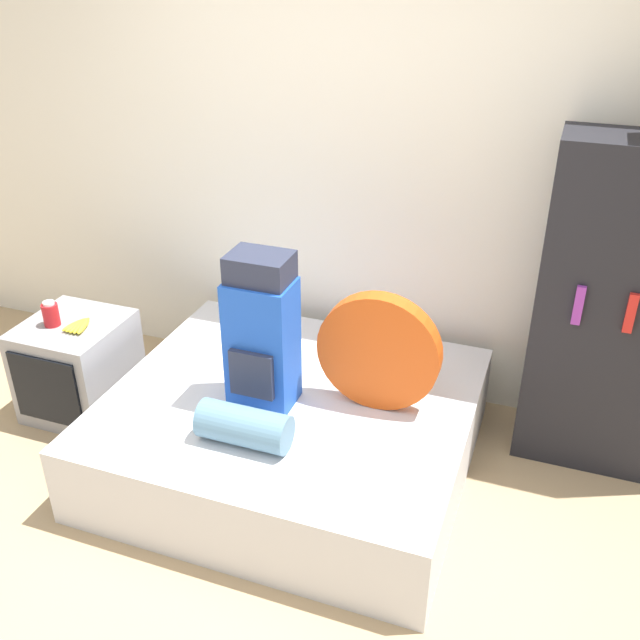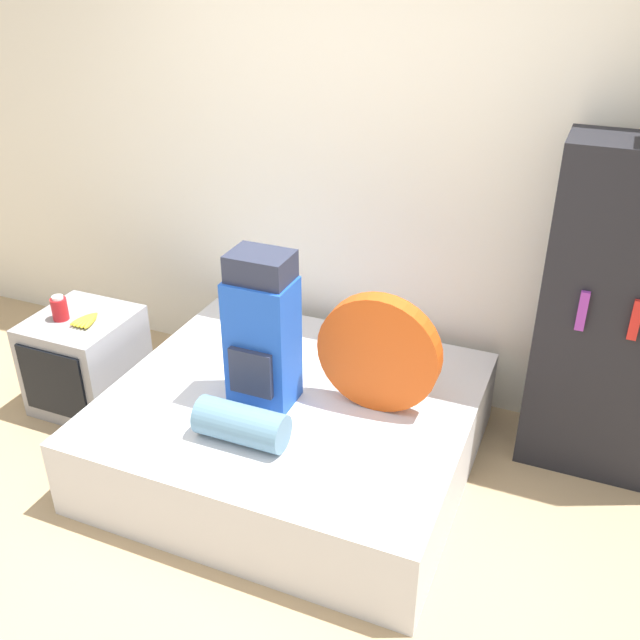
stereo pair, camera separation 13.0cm
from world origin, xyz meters
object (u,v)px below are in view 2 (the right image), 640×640
Objects in this scene: backpack at (262,333)px; canister at (60,308)px; bookshelf at (632,320)px; sleeping_roll at (241,424)px; television at (86,361)px; tent_bag at (379,353)px.

backpack is 1.27m from canister.
canister is at bearing -167.61° from bookshelf.
backpack is at bearing 99.00° from sleeping_roll.
television is 0.35m from canister.
sleeping_roll is 1.85m from bookshelf.
tent_bag reaches higher than television.
backpack is 1.71m from bookshelf.
sleeping_roll is (0.05, -0.33, -0.28)m from backpack.
sleeping_roll is at bearing -133.81° from tent_bag.
canister is (-1.31, 0.40, 0.12)m from sleeping_roll.
bookshelf reaches higher than backpack.
backpack is 1.31× the size of tent_bag.
sleeping_roll is at bearing -16.77° from canister.
canister reaches higher than sleeping_roll.
backpack is 1.84× the size of sleeping_roll.
sleeping_roll is 1.33m from television.
television is (-1.24, 0.44, -0.22)m from sleeping_roll.
television is at bearing 28.78° from canister.
tent_bag is (0.52, 0.16, -0.08)m from backpack.
canister is (-0.08, -0.04, 0.34)m from television.
tent_bag is 1.41× the size of sleeping_roll.
tent_bag is 0.70m from sleeping_roll.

